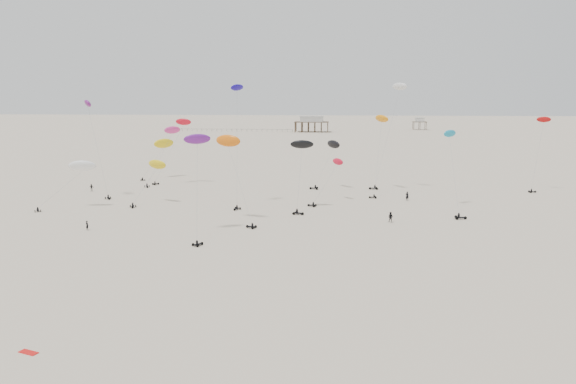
# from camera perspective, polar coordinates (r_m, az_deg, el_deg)

# --- Properties ---
(ground_plane) EXTENTS (900.00, 900.00, 0.00)m
(ground_plane) POSITION_cam_1_polar(r_m,az_deg,el_deg) (201.62, 3.00, 3.41)
(ground_plane) COLOR beige
(pavilion_main) EXTENTS (21.00, 13.00, 9.80)m
(pavilion_main) POSITION_cam_1_polar(r_m,az_deg,el_deg) (351.16, 2.42, 6.81)
(pavilion_main) COLOR brown
(pavilion_main) RESTS_ON ground
(pavilion_small) EXTENTS (9.00, 7.00, 8.00)m
(pavilion_small) POSITION_cam_1_polar(r_m,az_deg,el_deg) (384.17, 13.21, 6.70)
(pavilion_small) COLOR brown
(pavilion_small) RESTS_ON ground
(pier_fence) EXTENTS (80.20, 0.20, 1.50)m
(pier_fence) POSITION_cam_1_polar(r_m,az_deg,el_deg) (357.86, -5.98, 6.27)
(pier_fence) COLOR black
(pier_fence) RESTS_ON ground
(rig_0) EXTENTS (6.62, 9.63, 10.21)m
(rig_0) POSITION_cam_1_polar(r_m,az_deg,el_deg) (120.31, -13.53, 2.10)
(rig_0) COLOR black
(rig_0) RESTS_ON ground
(rig_1) EXTENTS (7.56, 11.34, 12.24)m
(rig_1) POSITION_cam_1_polar(r_m,az_deg,el_deg) (118.62, 4.20, 1.62)
(rig_1) COLOR black
(rig_1) RESTS_ON ground
(rig_2) EXTENTS (3.57, 11.09, 24.81)m
(rig_2) POSITION_cam_1_polar(r_m,az_deg,el_deg) (114.48, -5.22, 6.64)
(rig_2) COLOR black
(rig_2) RESTS_ON ground
(rig_3) EXTENTS (7.84, 6.64, 21.60)m
(rig_3) POSITION_cam_1_polar(r_m,az_deg,el_deg) (130.22, -19.21, 6.26)
(rig_3) COLOR black
(rig_3) RESTS_ON ground
(rig_4) EXTENTS (5.79, 13.11, 17.47)m
(rig_4) POSITION_cam_1_polar(r_m,az_deg,el_deg) (91.69, -9.20, 3.60)
(rig_4) COLOR black
(rig_4) RESTS_ON ground
(rig_5) EXTENTS (7.58, 10.88, 15.49)m
(rig_5) POSITION_cam_1_polar(r_m,az_deg,el_deg) (145.35, -12.18, 5.06)
(rig_5) COLOR black
(rig_5) RESTS_ON ground
(rig_6) EXTENTS (5.71, 6.76, 17.50)m
(rig_6) POSITION_cam_1_polar(r_m,az_deg,el_deg) (144.49, 24.19, 4.36)
(rig_6) COLOR black
(rig_6) RESTS_ON ground
(rig_7) EXTENTS (10.54, 8.52, 11.31)m
(rig_7) POSITION_cam_1_polar(r_m,az_deg,el_deg) (120.21, -20.55, 2.11)
(rig_7) COLOR black
(rig_7) RESTS_ON ground
(rig_8) EXTENTS (5.37, 16.62, 20.62)m
(rig_8) POSITION_cam_1_polar(r_m,az_deg,el_deg) (134.42, 9.39, 6.29)
(rig_8) COLOR black
(rig_8) RESTS_ON ground
(rig_9) EXTENTS (3.39, 16.24, 19.24)m
(rig_9) POSITION_cam_1_polar(r_m,az_deg,el_deg) (112.98, 16.54, 2.15)
(rig_9) COLOR black
(rig_9) RESTS_ON ground
(rig_10) EXTENTS (8.89, 6.28, 25.44)m
(rig_10) POSITION_cam_1_polar(r_m,az_deg,el_deg) (137.20, 10.40, 7.04)
(rig_10) COLOR black
(rig_10) RESTS_ON ground
(rig_11) EXTENTS (7.60, 6.31, 11.80)m
(rig_11) POSITION_cam_1_polar(r_m,az_deg,el_deg) (136.25, 4.19, 3.85)
(rig_11) COLOR black
(rig_11) RESTS_ON ground
(rig_12) EXTENTS (4.77, 9.91, 14.25)m
(rig_12) POSITION_cam_1_polar(r_m,az_deg,el_deg) (110.40, 1.33, 3.21)
(rig_12) COLOR black
(rig_12) RESTS_ON ground
(rig_13) EXTENTS (7.47, 11.52, 12.03)m
(rig_13) POSITION_cam_1_polar(r_m,az_deg,el_deg) (158.24, -12.65, 4.61)
(rig_13) COLOR black
(rig_13) RESTS_ON ground
(rig_14) EXTENTS (9.82, 6.61, 17.10)m
(rig_14) POSITION_cam_1_polar(r_m,az_deg,el_deg) (145.96, -11.11, 5.85)
(rig_14) COLOR black
(rig_14) RESTS_ON ground
(rig_15) EXTENTS (8.86, 9.48, 16.16)m
(rig_15) POSITION_cam_1_polar(r_m,az_deg,el_deg) (100.25, -5.77, 4.00)
(rig_15) COLOR black
(rig_15) RESTS_ON ground
(spectator_0) EXTENTS (0.82, 0.74, 1.88)m
(spectator_0) POSITION_cam_1_polar(r_m,az_deg,el_deg) (100.10, -19.71, -3.66)
(spectator_0) COLOR black
(spectator_0) RESTS_ON ground
(spectator_1) EXTENTS (1.24, 0.99, 2.21)m
(spectator_1) POSITION_cam_1_polar(r_m,az_deg,el_deg) (101.58, 10.38, -3.05)
(spectator_1) COLOR black
(spectator_1) RESTS_ON ground
(spectator_2) EXTENTS (1.25, 0.79, 2.00)m
(spectator_2) POSITION_cam_1_polar(r_m,az_deg,el_deg) (140.27, -19.32, 0.08)
(spectator_2) COLOR black
(spectator_2) RESTS_ON ground
(spectator_3) EXTENTS (0.99, 0.83, 2.31)m
(spectator_3) POSITION_cam_1_polar(r_m,az_deg,el_deg) (123.26, 12.00, -0.85)
(spectator_3) COLOR black
(spectator_3) RESTS_ON ground
(grounded_kite_b) EXTENTS (1.93, 1.24, 0.07)m
(grounded_kite_b) POSITION_cam_1_polar(r_m,az_deg,el_deg) (55.98, -24.85, -14.60)
(grounded_kite_b) COLOR red
(grounded_kite_b) RESTS_ON ground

